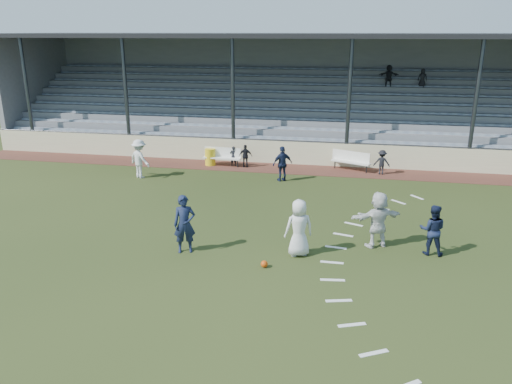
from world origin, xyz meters
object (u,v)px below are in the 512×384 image
at_px(bench_right, 351,159).
at_px(trash_bin, 210,157).
at_px(football, 264,264).
at_px(player_navy_lead, 185,224).
at_px(player_white_lead, 299,228).
at_px(bench_left, 222,155).

distance_m(bench_right, trash_bin, 7.26).
relative_size(trash_bin, football, 4.09).
height_order(bench_right, football, bench_right).
relative_size(bench_right, player_navy_lead, 1.06).
relative_size(player_white_lead, player_navy_lead, 0.97).
relative_size(bench_left, bench_right, 1.01).
height_order(bench_left, player_navy_lead, player_navy_lead).
distance_m(bench_left, player_white_lead, 11.32).
bearing_deg(bench_left, player_white_lead, -58.55).
bearing_deg(player_white_lead, player_navy_lead, -15.65).
bearing_deg(player_navy_lead, bench_right, 45.82).
relative_size(bench_right, player_white_lead, 1.09).
xyz_separation_m(bench_left, player_white_lead, (5.09, -10.10, 0.33)).
bearing_deg(player_white_lead, trash_bin, -83.13).
bearing_deg(trash_bin, player_navy_lead, -78.32).
height_order(player_white_lead, player_navy_lead, player_navy_lead).
height_order(bench_left, bench_right, same).
height_order(trash_bin, player_white_lead, player_white_lead).
bearing_deg(player_navy_lead, bench_left, 78.85).
relative_size(bench_right, trash_bin, 2.31).
bearing_deg(trash_bin, player_white_lead, -60.32).
distance_m(player_white_lead, player_navy_lead, 3.60).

